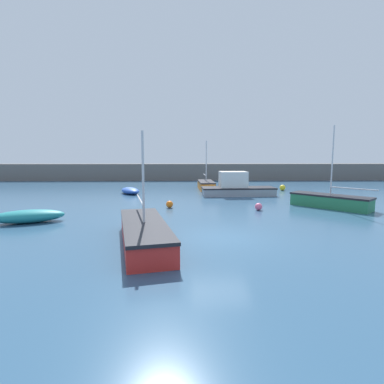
% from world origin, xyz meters
% --- Properties ---
extents(ground_plane, '(120.00, 120.00, 0.20)m').
position_xyz_m(ground_plane, '(0.00, 0.00, -0.10)').
color(ground_plane, '#2D5170').
extents(harbor_breakwater, '(62.25, 2.43, 2.28)m').
position_xyz_m(harbor_breakwater, '(0.00, 29.42, 1.14)').
color(harbor_breakwater, '#66605B').
rests_on(harbor_breakwater, ground_plane).
extents(rowboat_white_midwater, '(3.76, 2.38, 0.68)m').
position_xyz_m(rowboat_white_midwater, '(-9.76, 3.04, 0.34)').
color(rowboat_white_midwater, teal).
rests_on(rowboat_white_midwater, ground_plane).
extents(open_tender_yellow, '(2.59, 3.17, 0.58)m').
position_xyz_m(open_tender_yellow, '(-6.57, 14.65, 0.29)').
color(open_tender_yellow, '#2D56B7').
rests_on(open_tender_yellow, ground_plane).
extents(sailboat_short_mast, '(3.01, 6.39, 4.46)m').
position_xyz_m(sailboat_short_mast, '(-3.15, -0.89, 0.46)').
color(sailboat_short_mast, red).
rests_on(sailboat_short_mast, ground_plane).
extents(motorboat_with_cabin, '(6.40, 2.43, 2.09)m').
position_xyz_m(motorboat_with_cabin, '(2.91, 13.34, 0.74)').
color(motorboat_with_cabin, gray).
rests_on(motorboat_with_cabin, ground_plane).
extents(sailboat_tall_mast, '(4.52, 4.75, 5.45)m').
position_xyz_m(sailboat_tall_mast, '(8.19, 7.11, 0.46)').
color(sailboat_tall_mast, '#287A4C').
rests_on(sailboat_tall_mast, ground_plane).
extents(sailboat_twin_hulled, '(1.62, 5.08, 4.93)m').
position_xyz_m(sailboat_twin_hulled, '(0.58, 17.93, 0.45)').
color(sailboat_twin_hulled, orange).
rests_on(sailboat_twin_hulled, ground_plane).
extents(mooring_buoy_yellow, '(0.57, 0.57, 0.57)m').
position_xyz_m(mooring_buoy_yellow, '(8.13, 16.84, 0.28)').
color(mooring_buoy_yellow, yellow).
rests_on(mooring_buoy_yellow, ground_plane).
extents(mooring_buoy_pink, '(0.47, 0.47, 0.47)m').
position_xyz_m(mooring_buoy_pink, '(3.18, 6.31, 0.23)').
color(mooring_buoy_pink, '#EA668C').
rests_on(mooring_buoy_pink, ground_plane).
extents(mooring_buoy_orange, '(0.48, 0.48, 0.48)m').
position_xyz_m(mooring_buoy_orange, '(-2.59, 7.32, 0.24)').
color(mooring_buoy_orange, orange).
rests_on(mooring_buoy_orange, ground_plane).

